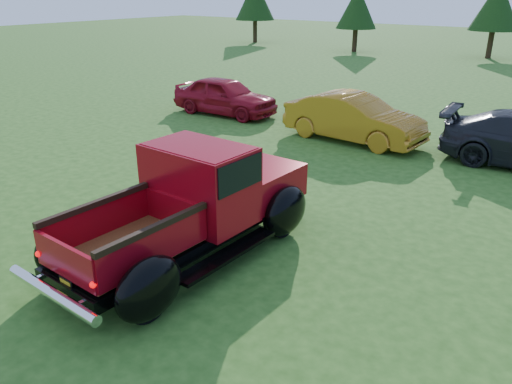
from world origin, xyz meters
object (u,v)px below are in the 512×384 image
pickup_truck (201,200)px  show_car_yellow (354,118)px  tree_mid_left (497,5)px  show_car_red (225,96)px  tree_west (357,8)px

pickup_truck → show_car_yellow: size_ratio=1.21×
tree_mid_left → show_car_red: (-3.98, -23.07, -2.69)m
tree_west → show_car_red: tree_west is taller
tree_west → pickup_truck: 31.56m
tree_west → show_car_yellow: tree_west is taller
tree_mid_left → show_car_yellow: 23.62m
tree_mid_left → show_car_yellow: bearing=-86.3°
pickup_truck → show_car_yellow: pickup_truck is taller
tree_west → tree_mid_left: tree_mid_left is taller
pickup_truck → show_car_red: size_ratio=1.30×
tree_mid_left → show_car_red: 23.56m
tree_west → tree_mid_left: size_ratio=0.92×
tree_mid_left → pickup_truck: tree_mid_left is taller
pickup_truck → show_car_yellow: 7.99m
show_car_red → tree_west: bearing=10.5°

